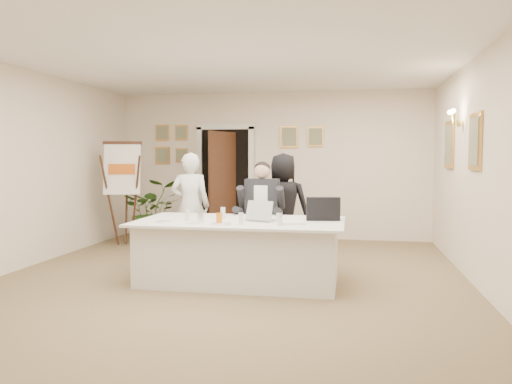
{
  "coord_description": "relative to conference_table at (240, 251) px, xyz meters",
  "views": [
    {
      "loc": [
        1.5,
        -6.02,
        1.56
      ],
      "look_at": [
        0.25,
        0.6,
        1.09
      ],
      "focal_mm": 35.0,
      "sensor_mm": 36.0,
      "label": 1
    }
  ],
  "objects": [
    {
      "name": "pictures_right_wall",
      "position": [
        2.81,
        1.19,
        1.36
      ],
      "size": [
        0.06,
        2.2,
        0.8
      ],
      "primitive_type": null,
      "color": "#C68F43",
      "rests_on": "wall_right"
    },
    {
      "name": "ceiling",
      "position": [
        -0.16,
        -0.01,
        2.41
      ],
      "size": [
        6.0,
        7.0,
        0.02
      ],
      "primitive_type": "cube",
      "color": "white",
      "rests_on": "wall_back"
    },
    {
      "name": "potted_palm",
      "position": [
        -2.16,
        2.49,
        0.19
      ],
      "size": [
        1.35,
        1.28,
        1.17
      ],
      "primitive_type": "imported",
      "rotation": [
        0.0,
        0.0,
        0.46
      ],
      "color": "#2D531B",
      "rests_on": "floor"
    },
    {
      "name": "standing_man",
      "position": [
        -1.06,
        1.26,
        0.42
      ],
      "size": [
        0.66,
        0.51,
        1.63
      ],
      "primitive_type": "imported",
      "rotation": [
        0.0,
        0.0,
        3.36
      ],
      "color": "white",
      "rests_on": "floor"
    },
    {
      "name": "plate_near",
      "position": [
        -0.13,
        -0.42,
        0.39
      ],
      "size": [
        0.29,
        0.29,
        0.01
      ],
      "primitive_type": "cylinder",
      "rotation": [
        0.0,
        0.0,
        0.26
      ],
      "color": "white",
      "rests_on": "conference_table"
    },
    {
      "name": "wall_sconce",
      "position": [
        2.74,
        1.19,
        1.71
      ],
      "size": [
        0.2,
        0.3,
        0.24
      ],
      "primitive_type": null,
      "color": "gold",
      "rests_on": "wall_right"
    },
    {
      "name": "oj_glass",
      "position": [
        -0.17,
        -0.38,
        0.45
      ],
      "size": [
        0.09,
        0.09,
        0.13
      ],
      "primitive_type": "cylinder",
      "rotation": [
        0.0,
        0.0,
        0.27
      ],
      "color": "orange",
      "rests_on": "conference_table"
    },
    {
      "name": "steel_jug",
      "position": [
        -0.46,
        -0.15,
        0.44
      ],
      "size": [
        0.08,
        0.08,
        0.11
      ],
      "primitive_type": "cylinder",
      "rotation": [
        0.0,
        0.0,
        0.03
      ],
      "color": "silver",
      "rests_on": "conference_table"
    },
    {
      "name": "floor",
      "position": [
        -0.16,
        -0.01,
        -0.39
      ],
      "size": [
        7.0,
        7.0,
        0.0
      ],
      "primitive_type": "plane",
      "color": "brown",
      "rests_on": "ground"
    },
    {
      "name": "conference_table",
      "position": [
        0.0,
        0.0,
        0.0
      ],
      "size": [
        2.57,
        1.37,
        0.78
      ],
      "color": "silver",
      "rests_on": "floor"
    },
    {
      "name": "laptop_bag",
      "position": [
        1.02,
        0.18,
        0.53
      ],
      "size": [
        0.43,
        0.18,
        0.29
      ],
      "primitive_type": "cube",
      "rotation": [
        0.0,
        0.0,
        0.17
      ],
      "color": "black",
      "rests_on": "conference_table"
    },
    {
      "name": "plate_mid",
      "position": [
        -0.47,
        -0.36,
        0.39
      ],
      "size": [
        0.29,
        0.29,
        0.01
      ],
      "primitive_type": "cylinder",
      "rotation": [
        0.0,
        0.0,
        0.35
      ],
      "color": "white",
      "rests_on": "conference_table"
    },
    {
      "name": "pictures_back_wall",
      "position": [
        -0.96,
        3.46,
        1.46
      ],
      "size": [
        3.4,
        0.06,
        0.8
      ],
      "primitive_type": null,
      "color": "#C68F43",
      "rests_on": "wall_back"
    },
    {
      "name": "seated_man",
      "position": [
        0.1,
        0.99,
        0.37
      ],
      "size": [
        0.77,
        0.81,
        1.52
      ],
      "primitive_type": null,
      "rotation": [
        0.0,
        0.0,
        0.19
      ],
      "color": "black",
      "rests_on": "floor"
    },
    {
      "name": "wall_front",
      "position": [
        -0.16,
        -3.51,
        1.01
      ],
      "size": [
        6.0,
        0.1,
        2.8
      ],
      "primitive_type": "cube",
      "color": "beige",
      "rests_on": "floor"
    },
    {
      "name": "paper_stack",
      "position": [
        0.68,
        -0.22,
        0.4
      ],
      "size": [
        0.31,
        0.26,
        0.03
      ],
      "primitive_type": "cube",
      "rotation": [
        0.0,
        0.0,
        0.28
      ],
      "color": "white",
      "rests_on": "conference_table"
    },
    {
      "name": "doorway",
      "position": [
        -1.04,
        3.32,
        0.65
      ],
      "size": [
        1.14,
        0.86,
        2.2
      ],
      "color": "black",
      "rests_on": "floor"
    },
    {
      "name": "plate_left",
      "position": [
        -0.87,
        -0.34,
        0.39
      ],
      "size": [
        0.23,
        0.23,
        0.01
      ],
      "primitive_type": "cylinder",
      "rotation": [
        0.0,
        0.0,
        0.17
      ],
      "color": "white",
      "rests_on": "conference_table"
    },
    {
      "name": "wall_left",
      "position": [
        -3.16,
        -0.01,
        1.01
      ],
      "size": [
        0.1,
        7.0,
        2.8
      ],
      "primitive_type": "cube",
      "color": "beige",
      "rests_on": "floor"
    },
    {
      "name": "wall_back",
      "position": [
        -0.16,
        3.49,
        1.01
      ],
      "size": [
        6.0,
        0.1,
        2.8
      ],
      "primitive_type": "cube",
      "color": "beige",
      "rests_on": "floor"
    },
    {
      "name": "glass_c",
      "position": [
        0.54,
        -0.35,
        0.45
      ],
      "size": [
        0.09,
        0.09,
        0.14
      ],
      "primitive_type": "cylinder",
      "rotation": [
        0.0,
        0.0,
        0.33
      ],
      "color": "silver",
      "rests_on": "conference_table"
    },
    {
      "name": "glass_d",
      "position": [
        -0.27,
        0.2,
        0.45
      ],
      "size": [
        0.07,
        0.07,
        0.14
      ],
      "primitive_type": "cylinder",
      "rotation": [
        0.0,
        0.0,
        -0.13
      ],
      "color": "silver",
      "rests_on": "conference_table"
    },
    {
      "name": "standing_woman",
      "position": [
        0.34,
        1.52,
        0.42
      ],
      "size": [
        0.81,
        0.54,
        1.62
      ],
      "primitive_type": "imported",
      "rotation": [
        0.0,
        0.0,
        3.17
      ],
      "color": "black",
      "rests_on": "floor"
    },
    {
      "name": "wall_right",
      "position": [
        2.84,
        -0.01,
        1.01
      ],
      "size": [
        0.1,
        7.0,
        2.8
      ],
      "primitive_type": "cube",
      "color": "beige",
      "rests_on": "floor"
    },
    {
      "name": "laptop",
      "position": [
        0.26,
        0.03,
        0.52
      ],
      "size": [
        0.44,
        0.46,
        0.28
      ],
      "primitive_type": null,
      "rotation": [
        0.0,
        0.0,
        -0.33
      ],
      "color": "#B7BABC",
      "rests_on": "conference_table"
    },
    {
      "name": "glass_b",
      "position": [
        0.09,
        -0.36,
        0.45
      ],
      "size": [
        0.06,
        0.06,
        0.14
      ],
      "primitive_type": "cylinder",
      "rotation": [
        0.0,
        0.0,
        0.06
      ],
      "color": "silver",
      "rests_on": "conference_table"
    },
    {
      "name": "glass_a",
      "position": [
        -0.65,
        -0.1,
        0.45
      ],
      "size": [
        0.07,
        0.07,
        0.14
      ],
      "primitive_type": "cylinder",
      "rotation": [
        0.0,
        0.0,
        -0.13
      ],
      "color": "silver",
      "rests_on": "conference_table"
    },
    {
      "name": "flip_chart",
      "position": [
        -2.55,
        2.09,
        0.44
      ],
      "size": [
        0.65,
        0.47,
        1.79
      ],
      "color": "#321B10",
      "rests_on": "floor"
    }
  ]
}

